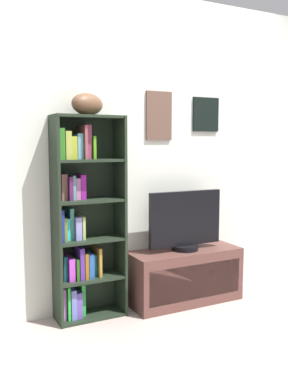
{
  "coord_description": "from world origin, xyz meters",
  "views": [
    {
      "loc": [
        -1.63,
        -1.94,
        1.32
      ],
      "look_at": [
        -0.22,
        0.85,
        0.95
      ],
      "focal_mm": 39.27,
      "sensor_mm": 36.0,
      "label": 1
    }
  ],
  "objects": [
    {
      "name": "bookshelf",
      "position": [
        -0.66,
        1.01,
        0.74
      ],
      "size": [
        0.52,
        0.24,
        1.51
      ],
      "color": "black",
      "rests_on": "ground"
    },
    {
      "name": "back_wall",
      "position": [
        0.0,
        1.13,
        1.25
      ],
      "size": [
        4.8,
        0.08,
        2.49
      ],
      "color": "silver",
      "rests_on": "ground"
    },
    {
      "name": "ground",
      "position": [
        0.0,
        0.0,
        -0.02
      ],
      "size": [
        5.2,
        5.2,
        0.04
      ],
      "primitive_type": "cube",
      "color": "#AA978F"
    },
    {
      "name": "television",
      "position": [
        0.2,
        0.92,
        0.68
      ],
      "size": [
        0.65,
        0.22,
        0.49
      ],
      "color": "black",
      "rests_on": "tv_stand"
    },
    {
      "name": "football",
      "position": [
        -0.61,
        0.98,
        1.59
      ],
      "size": [
        0.33,
        0.28,
        0.16
      ],
      "primitive_type": "ellipsoid",
      "rotation": [
        0.0,
        0.0,
        0.51
      ],
      "color": "brown",
      "rests_on": "bookshelf"
    },
    {
      "name": "tv_stand",
      "position": [
        0.2,
        0.92,
        0.22
      ],
      "size": [
        0.94,
        0.36,
        0.44
      ],
      "color": "brown",
      "rests_on": "ground"
    }
  ]
}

